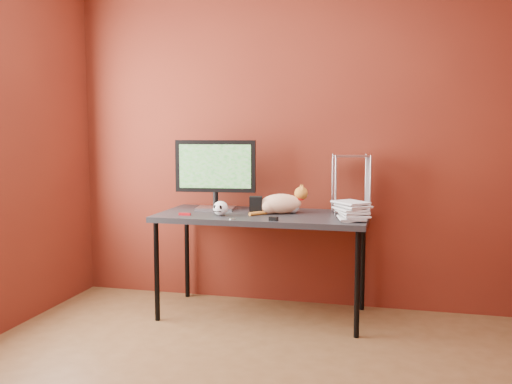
% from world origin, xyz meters
% --- Properties ---
extents(room, '(3.52, 3.52, 2.61)m').
position_xyz_m(room, '(0.00, 0.00, 1.45)').
color(room, brown).
rests_on(room, ground).
extents(desk, '(1.50, 0.70, 0.75)m').
position_xyz_m(desk, '(-0.15, 1.37, 0.70)').
color(desk, black).
rests_on(desk, ground).
extents(monitor, '(0.61, 0.23, 0.53)m').
position_xyz_m(monitor, '(-0.54, 1.48, 1.04)').
color(monitor, '#AFAFB4').
rests_on(monitor, desk).
extents(cat, '(0.38, 0.32, 0.21)m').
position_xyz_m(cat, '(-0.02, 1.41, 0.82)').
color(cat, orange).
rests_on(cat, desk).
extents(skull_mug, '(0.11, 0.11, 0.10)m').
position_xyz_m(skull_mug, '(-0.42, 1.21, 0.80)').
color(skull_mug, white).
rests_on(skull_mug, desk).
extents(speaker, '(0.11, 0.11, 0.13)m').
position_xyz_m(speaker, '(-0.20, 1.35, 0.81)').
color(speaker, black).
rests_on(speaker, desk).
extents(book_stack, '(0.28, 0.29, 1.39)m').
position_xyz_m(book_stack, '(0.42, 1.22, 1.44)').
color(book_stack, beige).
rests_on(book_stack, desk).
extents(wire_rack, '(0.28, 0.25, 0.42)m').
position_xyz_m(wire_rack, '(0.46, 1.57, 0.96)').
color(wire_rack, '#AFAFB4').
rests_on(wire_rack, desk).
extents(pocket_knife, '(0.09, 0.03, 0.02)m').
position_xyz_m(pocket_knife, '(-0.67, 1.17, 0.76)').
color(pocket_knife, '#A50C13').
rests_on(pocket_knife, desk).
extents(black_gadget, '(0.06, 0.04, 0.03)m').
position_xyz_m(black_gadget, '(-0.01, 1.08, 0.76)').
color(black_gadget, black).
rests_on(black_gadget, desk).
extents(washer, '(0.04, 0.04, 0.00)m').
position_xyz_m(washer, '(-0.30, 1.08, 0.75)').
color(washer, '#AFAFB4').
rests_on(washer, desk).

